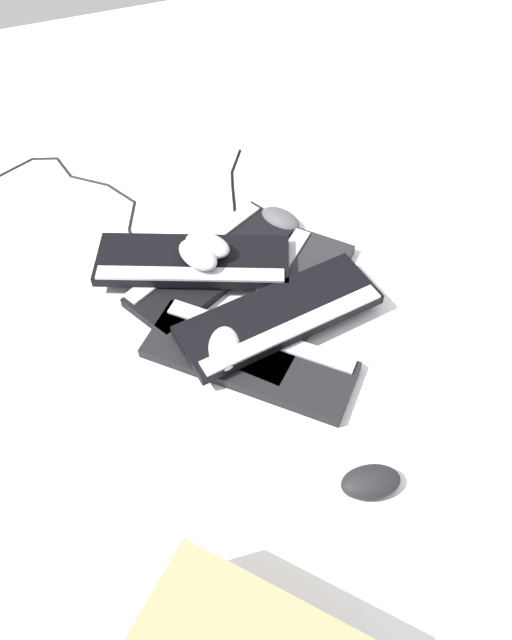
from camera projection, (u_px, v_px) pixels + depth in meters
ground_plane at (248, 340)px, 1.34m from camera, size 3.20×3.20×0.00m
keyboard_0 at (288, 301)px, 1.39m from camera, size 0.42×0.41×0.03m
keyboard_1 at (212, 265)px, 1.46m from camera, size 0.46×0.34×0.03m
keyboard_2 at (250, 358)px, 1.29m from camera, size 0.42×0.41×0.03m
keyboard_3 at (193, 261)px, 1.43m from camera, size 0.46×0.31×0.03m
keyboard_4 at (280, 315)px, 1.33m from camera, size 0.46×0.21×0.03m
mouse_0 at (371, 482)px, 1.12m from camera, size 0.12×0.09×0.04m
mouse_1 at (198, 255)px, 1.39m from camera, size 0.10×0.13×0.04m
mouse_2 at (224, 348)px, 1.27m from camera, size 0.10×0.13×0.04m
mouse_3 at (280, 219)px, 1.55m from camera, size 0.11×0.13×0.04m
mouse_4 at (207, 245)px, 1.41m from camera, size 0.12×0.13×0.04m
cable_0 at (259, 205)px, 1.61m from camera, size 0.17×0.47×0.01m
cable_1 at (92, 198)px, 1.62m from camera, size 0.52×0.52×0.01m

